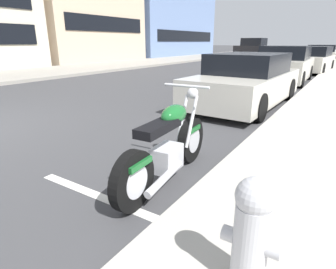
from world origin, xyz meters
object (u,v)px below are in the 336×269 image
parked_car_far_down_curb (285,65)px  parked_car_mid_block (246,81)px  parked_car_across_street (321,55)px  parked_motorcycle (168,148)px  parked_car_at_intersection (312,60)px  fire_hydrant (252,230)px  parked_car_behind_motorcycle (322,53)px  crossing_truck (261,49)px

parked_car_far_down_curb → parked_car_mid_block: bearing=179.5°
parked_car_across_street → parked_motorcycle: bearing=178.7°
parked_car_mid_block → parked_car_at_intersection: 10.56m
parked_car_mid_block → fire_hydrant: size_ratio=5.79×
parked_car_mid_block → parked_car_at_intersection: bearing=-0.2°
parked_car_at_intersection → parked_motorcycle: bearing=-175.4°
parked_car_behind_motorcycle → parked_motorcycle: bearing=-174.7°
parked_car_across_street → fire_hydrant: bearing=-177.9°
parked_car_across_street → parked_car_mid_block: bearing=176.9°
parked_car_far_down_curb → parked_car_across_street: (10.89, -0.40, -0.01)m
parked_car_far_down_curb → parked_car_behind_motorcycle: 16.66m
parked_car_mid_block → parked_car_across_street: size_ratio=1.01×
parked_car_at_intersection → fire_hydrant: bearing=-170.9°
parked_car_far_down_curb → crossing_truck: 17.59m
parked_motorcycle → crossing_truck: size_ratio=0.36×
parked_car_mid_block → parked_car_far_down_curb: (5.31, 0.07, 0.05)m
parked_motorcycle → parked_car_at_intersection: parked_car_at_intersection is taller
parked_car_at_intersection → parked_car_behind_motorcycle: bearing=6.1°
fire_hydrant → parked_car_far_down_curb: bearing=10.0°
parked_car_far_down_curb → crossing_truck: crossing_truck is taller
parked_car_at_intersection → crossing_truck: bearing=31.1°
parked_car_mid_block → parked_car_far_down_curb: 5.31m
parked_motorcycle → parked_car_far_down_curb: parked_car_far_down_curb is taller
parked_car_behind_motorcycle → parked_car_at_intersection: bearing=-173.9°
parked_car_at_intersection → parked_car_across_street: (5.65, 0.05, 0.03)m
parked_car_mid_block → parked_car_across_street: (16.21, -0.33, 0.04)m
parked_car_across_street → parked_car_behind_motorcycle: parked_car_across_street is taller
fire_hydrant → parked_car_across_street: bearing=4.1°
parked_car_mid_block → fire_hydrant: bearing=-160.2°
parked_car_mid_block → parked_car_far_down_curb: parked_car_far_down_curb is taller
parked_car_behind_motorcycle → crossing_truck: 5.46m
parked_car_mid_block → fire_hydrant: (-5.85, -1.89, -0.10)m
parked_motorcycle → parked_car_across_street: parked_car_across_street is taller
parked_car_at_intersection → fire_hydrant: 16.47m
parked_motorcycle → parked_car_at_intersection: size_ratio=0.42×
parked_car_mid_block → parked_car_at_intersection: size_ratio=0.91×
fire_hydrant → parked_car_at_intersection: bearing=5.3°
parked_car_at_intersection → parked_car_across_street: parked_car_across_street is taller
fire_hydrant → parked_car_behind_motorcycle: bearing=4.0°
parked_car_at_intersection → crossing_truck: size_ratio=0.85×
parked_car_at_intersection → fire_hydrant: parked_car_at_intersection is taller
parked_car_at_intersection → parked_car_across_street: size_ratio=1.11×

